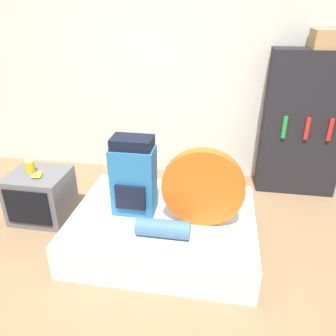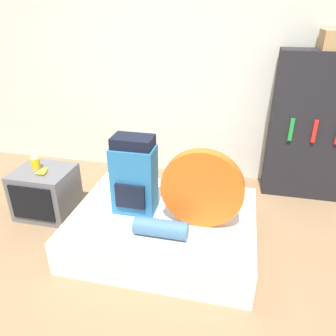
{
  "view_description": "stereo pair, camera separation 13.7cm",
  "coord_description": "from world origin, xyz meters",
  "views": [
    {
      "loc": [
        0.66,
        -1.76,
        1.97
      ],
      "look_at": [
        0.26,
        0.62,
        0.76
      ],
      "focal_mm": 35.0,
      "sensor_mm": 36.0,
      "label": 1
    },
    {
      "loc": [
        0.8,
        -1.73,
        1.97
      ],
      "look_at": [
        0.26,
        0.62,
        0.76
      ],
      "focal_mm": 35.0,
      "sensor_mm": 36.0,
      "label": 2
    }
  ],
  "objects": [
    {
      "name": "ground_plane",
      "position": [
        0.0,
        0.0,
        0.0
      ],
      "size": [
        16.0,
        16.0,
        0.0
      ],
      "primitive_type": "plane",
      "color": "#846647"
    },
    {
      "name": "wall_back",
      "position": [
        0.0,
        2.1,
        1.3
      ],
      "size": [
        8.0,
        0.05,
        2.6
      ],
      "color": "silver",
      "rests_on": "ground_plane"
    },
    {
      "name": "bed",
      "position": [
        0.23,
        0.62,
        0.16
      ],
      "size": [
        1.59,
        1.24,
        0.31
      ],
      "color": "white",
      "rests_on": "ground_plane"
    },
    {
      "name": "backpack",
      "position": [
        -0.03,
        0.62,
        0.65
      ],
      "size": [
        0.37,
        0.26,
        0.7
      ],
      "color": "#23669E",
      "rests_on": "bed"
    },
    {
      "name": "tent_bag",
      "position": [
        0.56,
        0.54,
        0.65
      ],
      "size": [
        0.67,
        0.1,
        0.67
      ],
      "color": "#E05B19",
      "rests_on": "bed"
    },
    {
      "name": "sleeping_roll",
      "position": [
        0.28,
        0.31,
        0.39
      ],
      "size": [
        0.43,
        0.15,
        0.15
      ],
      "color": "#3D668E",
      "rests_on": "bed"
    },
    {
      "name": "television",
      "position": [
        -1.06,
        0.81,
        0.25
      ],
      "size": [
        0.56,
        0.5,
        0.5
      ],
      "color": "#5B5B60",
      "rests_on": "ground_plane"
    },
    {
      "name": "canister",
      "position": [
        -1.14,
        0.84,
        0.56
      ],
      "size": [
        0.09,
        0.09,
        0.13
      ],
      "color": "gold",
      "rests_on": "television"
    },
    {
      "name": "banana_bunch",
      "position": [
        -1.02,
        0.77,
        0.51
      ],
      "size": [
        0.11,
        0.15,
        0.03
      ],
      "color": "yellow",
      "rests_on": "television"
    },
    {
      "name": "bookshelf",
      "position": [
        1.56,
        1.85,
        0.79
      ],
      "size": [
        0.86,
        0.34,
        1.58
      ],
      "color": "black",
      "rests_on": "ground_plane"
    },
    {
      "name": "cardboard_box",
      "position": [
        1.68,
        1.87,
        1.67
      ],
      "size": [
        0.38,
        0.32,
        0.18
      ],
      "color": "#A88456",
      "rests_on": "bookshelf"
    }
  ]
}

